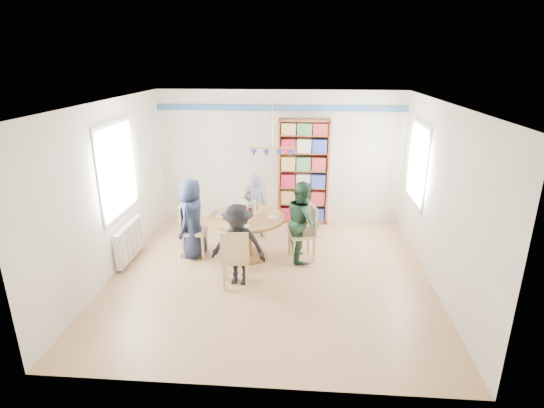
# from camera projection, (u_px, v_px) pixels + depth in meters

# --- Properties ---
(ground) EXTENTS (5.00, 5.00, 0.00)m
(ground) POSITION_uv_depth(u_px,v_px,m) (270.00, 273.00, 6.84)
(ground) COLOR tan
(room_shell) EXTENTS (5.00, 5.00, 5.00)m
(room_shell) POSITION_uv_depth(u_px,v_px,m) (259.00, 161.00, 7.13)
(room_shell) COLOR white
(room_shell) RESTS_ON ground
(radiator) EXTENTS (0.12, 1.00, 0.60)m
(radiator) POSITION_uv_depth(u_px,v_px,m) (130.00, 241.00, 7.18)
(radiator) COLOR silver
(radiator) RESTS_ON ground
(dining_table) EXTENTS (1.30, 1.30, 0.75)m
(dining_table) POSITION_uv_depth(u_px,v_px,m) (247.00, 227.00, 7.25)
(dining_table) COLOR brown
(dining_table) RESTS_ON ground
(chair_left) EXTENTS (0.43, 0.43, 0.94)m
(chair_left) POSITION_uv_depth(u_px,v_px,m) (189.00, 227.00, 7.34)
(chair_left) COLOR #D4B582
(chair_left) RESTS_ON ground
(chair_right) EXTENTS (0.52, 0.52, 0.96)m
(chair_right) POSITION_uv_depth(u_px,v_px,m) (306.00, 230.00, 7.20)
(chair_right) COLOR #D4B582
(chair_right) RESTS_ON ground
(chair_far) EXTENTS (0.47, 0.47, 0.99)m
(chair_far) POSITION_uv_depth(u_px,v_px,m) (255.00, 207.00, 8.24)
(chair_far) COLOR #D4B582
(chair_far) RESTS_ON ground
(chair_near) EXTENTS (0.46, 0.46, 0.93)m
(chair_near) POSITION_uv_depth(u_px,v_px,m) (235.00, 256.00, 6.28)
(chair_near) COLOR #D4B582
(chair_near) RESTS_ON ground
(person_left) EXTENTS (0.54, 0.74, 1.39)m
(person_left) POSITION_uv_depth(u_px,v_px,m) (192.00, 218.00, 7.25)
(person_left) COLOR #192138
(person_left) RESTS_ON ground
(person_right) EXTENTS (0.64, 0.76, 1.38)m
(person_right) POSITION_uv_depth(u_px,v_px,m) (303.00, 221.00, 7.13)
(person_right) COLOR #1C3927
(person_right) RESTS_ON ground
(person_far) EXTENTS (0.52, 0.42, 1.25)m
(person_far) POSITION_uv_depth(u_px,v_px,m) (255.00, 206.00, 8.07)
(person_far) COLOR gray
(person_far) RESTS_ON ground
(person_near) EXTENTS (0.87, 0.55, 1.28)m
(person_near) POSITION_uv_depth(u_px,v_px,m) (238.00, 245.00, 6.35)
(person_near) COLOR black
(person_near) RESTS_ON ground
(bookshelf) EXTENTS (1.03, 0.31, 2.16)m
(bookshelf) POSITION_uv_depth(u_px,v_px,m) (303.00, 173.00, 8.66)
(bookshelf) COLOR brown
(bookshelf) RESTS_ON ground
(tableware) EXTENTS (1.07, 1.07, 0.28)m
(tableware) POSITION_uv_depth(u_px,v_px,m) (246.00, 212.00, 7.19)
(tableware) COLOR white
(tableware) RESTS_ON dining_table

